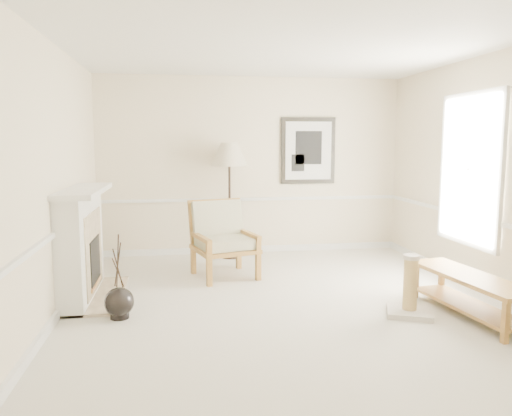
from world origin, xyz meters
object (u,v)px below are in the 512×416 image
Objects in this scene: floor_vase at (119,303)px; armchair at (222,235)px; floor_lamp at (229,158)px; scratching_post at (410,296)px; bench at (470,289)px.

floor_vase is 0.87× the size of armchair.
floor_lamp is at bearing 61.19° from floor_vase.
armchair is 1.59× the size of scratching_post.
scratching_post is at bearing -6.57° from floor_vase.
bench is at bearing -7.70° from floor_vase.
floor_lamp is 3.66m from scratching_post.
floor_vase is 3.71m from bench.
floor_lamp is at bearing 62.76° from armchair.
armchair is at bearing 52.20° from floor_vase.
armchair is at bearing 139.96° from bench.
bench is (3.68, -0.50, 0.13)m from floor_vase.
scratching_post is (3.08, -0.35, 0.04)m from floor_vase.
floor_lamp is at bearing 125.78° from bench.
bench is 2.46× the size of scratching_post.
armchair reaches higher than floor_vase.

